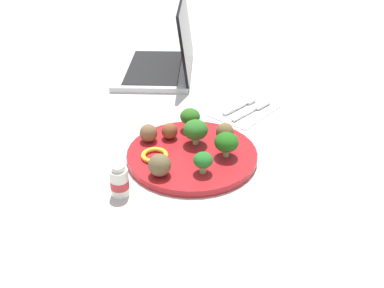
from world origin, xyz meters
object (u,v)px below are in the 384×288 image
Objects in this scene: broccoli_floret_back_right at (226,142)px; meatball_center at (225,132)px; laptop at (163,60)px; fork at (241,106)px; knife at (252,110)px; plate at (192,155)px; meatball_front_right at (170,131)px; meatball_mid_right at (160,165)px; broccoli_floret_far_rim at (203,161)px; yogurt_bottle at (119,182)px; meatball_front_left at (148,133)px; pepper_ring_mid_right at (155,155)px; broccoli_floret_near_rim at (196,130)px; napkin at (244,110)px; broccoli_floret_front_right at (190,117)px.

broccoli_floret_back_right is 1.35× the size of meatball_center.
fork is at bearing -102.29° from laptop.
knife is (0.18, 0.03, -0.03)m from meatball_center.
plate is 7.73× the size of meatball_front_right.
meatball_mid_right reaches higher than meatball_center.
broccoli_floret_back_right is at bearing -26.20° from meatball_mid_right.
broccoli_floret_far_rim is at bearing -132.27° from laptop.
plate is at bearing 52.85° from broccoli_floret_far_rim.
broccoli_floret_back_right is 0.24m from yogurt_bottle.
broccoli_floret_back_right reaches higher than plate.
meatball_mid_right is 1.15× the size of meatball_front_left.
fork is 0.33m from laptop.
yogurt_bottle reaches higher than knife.
pepper_ring_mid_right is (-0.08, -0.03, -0.01)m from meatball_front_right.
meatball_front_left is at bearing 100.79° from plate.
broccoli_floret_far_rim is 0.17m from yogurt_bottle.
pepper_ring_mid_right is (-0.15, 0.08, -0.02)m from meatball_center.
meatball_center is at bearing -27.61° from pepper_ring_mid_right.
broccoli_floret_far_rim is at bearing -127.15° from plate.
meatball_front_left is at bearing 120.04° from broccoli_floret_near_rim.
yogurt_bottle is at bearing -178.74° from fork.
broccoli_floret_back_right is 0.25m from napkin.
knife is (0.31, 0.07, -0.04)m from broccoli_floret_far_rim.
broccoli_floret_near_rim is 1.42× the size of meatball_center.
laptop is at bearing 77.71° from fork.
plate is 7.04× the size of meatball_front_left.
broccoli_floret_front_right is at bearing 45.26° from broccoli_floret_far_rim.
meatball_front_right is 0.43m from laptop.
meatball_mid_right reaches higher than fork.
napkin is at bearing 3.95° from meatball_mid_right.
plate is at bearing -174.35° from napkin.
meatball_front_right is at bearing 17.29° from pepper_ring_mid_right.
broccoli_floret_near_rim is 0.14m from meatball_mid_right.
meatball_front_left is at bearing -144.35° from laptop.
meatball_mid_right is (-0.06, 0.06, -0.00)m from broccoli_floret_far_rim.
laptop reaches higher than broccoli_floret_front_right.
meatball_front_right is at bearing 77.29° from plate.
meatball_front_left is 0.23× the size of napkin.
broccoli_floret_far_rim is 0.34m from fork.
pepper_ring_mid_right is (-0.10, 0.04, -0.03)m from broccoli_floret_near_rim.
broccoli_floret_front_right is at bearing 39.34° from plate.
plate is at bearing -38.21° from pepper_ring_mid_right.
broccoli_floret_near_rim reaches higher than napkin.
broccoli_floret_near_rim is 0.47× the size of fork.
broccoli_floret_front_right is 0.89× the size of pepper_ring_mid_right.
broccoli_floret_front_right is 1.28× the size of meatball_center.
meatball_front_right is 0.09× the size of laptop.
napkin is at bearing -116.97° from fork.
napkin is at bearing 2.79° from broccoli_floret_near_rim.
napkin is 0.02m from fork.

